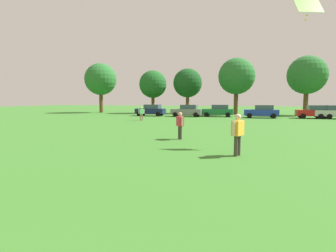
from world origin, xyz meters
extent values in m
plane|color=#387528|center=(0.00, 30.00, 0.00)|extent=(160.00, 160.00, 0.00)
cylinder|color=#3F3833|center=(4.92, 12.89, 0.43)|extent=(0.16, 0.16, 0.86)
cylinder|color=#3F3833|center=(4.81, 12.65, 0.43)|extent=(0.16, 0.16, 0.86)
cube|color=yellow|center=(4.86, 12.77, 1.16)|extent=(0.53, 0.66, 0.61)
cylinder|color=beige|center=(5.01, 13.09, 1.18)|extent=(0.13, 0.13, 0.57)
cylinder|color=beige|center=(4.71, 12.45, 1.18)|extent=(0.13, 0.13, 0.57)
sphere|color=beige|center=(4.86, 12.77, 1.62)|extent=(0.27, 0.27, 0.27)
cylinder|color=#3F3833|center=(1.54, 16.65, 0.39)|extent=(0.15, 0.15, 0.79)
cylinder|color=#3F3833|center=(1.40, 16.84, 0.39)|extent=(0.15, 0.15, 0.79)
cube|color=#D8334C|center=(1.47, 16.75, 1.07)|extent=(0.54, 0.60, 0.56)
cylinder|color=tan|center=(1.66, 16.48, 1.09)|extent=(0.12, 0.12, 0.53)
cylinder|color=tan|center=(1.29, 17.01, 1.09)|extent=(0.12, 0.12, 0.53)
sphere|color=tan|center=(1.47, 16.75, 1.49)|extent=(0.25, 0.25, 0.25)
cylinder|color=#8C7259|center=(-5.99, 29.68, 0.39)|extent=(0.15, 0.15, 0.78)
cylinder|color=#8C7259|center=(-6.14, 29.50, 0.39)|extent=(0.15, 0.15, 0.78)
cube|color=#4CB266|center=(-6.06, 29.59, 1.05)|extent=(0.55, 0.58, 0.55)
cylinder|color=beige|center=(-5.86, 29.83, 1.07)|extent=(0.11, 0.11, 0.52)
cylinder|color=beige|center=(-6.27, 29.34, 1.07)|extent=(0.11, 0.11, 0.52)
sphere|color=beige|center=(-6.06, 29.59, 1.46)|extent=(0.24, 0.24, 0.24)
cube|color=#8CD859|center=(8.05, 16.55, 7.00)|extent=(1.44, 1.00, 0.83)
sphere|color=yellow|center=(8.05, 16.55, 6.75)|extent=(0.10, 0.10, 0.10)
sphere|color=yellow|center=(8.00, 16.55, 6.53)|extent=(0.10, 0.10, 0.10)
sphere|color=yellow|center=(7.95, 16.55, 6.31)|extent=(0.10, 0.10, 0.10)
cube|color=#141E4C|center=(-8.21, 38.59, 0.70)|extent=(4.30, 1.80, 0.76)
cube|color=#334756|center=(-7.86, 38.59, 1.38)|extent=(2.24, 1.58, 0.60)
cylinder|color=black|center=(-9.67, 37.69, 0.32)|extent=(0.64, 0.22, 0.64)
cylinder|color=black|center=(-9.67, 39.49, 0.32)|extent=(0.64, 0.22, 0.64)
cylinder|color=black|center=(-6.75, 37.69, 0.32)|extent=(0.64, 0.22, 0.64)
cylinder|color=black|center=(-6.75, 39.49, 0.32)|extent=(0.64, 0.22, 0.64)
cube|color=slate|center=(-2.67, 38.32, 0.70)|extent=(4.30, 1.80, 0.76)
cube|color=#334756|center=(-2.33, 38.32, 1.38)|extent=(2.24, 1.58, 0.60)
cylinder|color=black|center=(-4.13, 37.42, 0.32)|extent=(0.64, 0.22, 0.64)
cylinder|color=black|center=(-4.13, 39.22, 0.32)|extent=(0.64, 0.22, 0.64)
cylinder|color=black|center=(-1.21, 37.42, 0.32)|extent=(0.64, 0.22, 0.64)
cylinder|color=black|center=(-1.21, 39.22, 0.32)|extent=(0.64, 0.22, 0.64)
cube|color=#196B38|center=(1.58, 39.49, 0.70)|extent=(4.30, 1.80, 0.76)
cube|color=#334756|center=(1.92, 39.49, 1.38)|extent=(2.24, 1.58, 0.60)
cylinder|color=black|center=(0.12, 38.59, 0.32)|extent=(0.64, 0.22, 0.64)
cylinder|color=black|center=(0.12, 40.39, 0.32)|extent=(0.64, 0.22, 0.64)
cylinder|color=black|center=(3.04, 38.59, 0.32)|extent=(0.64, 0.22, 0.64)
cylinder|color=black|center=(3.04, 40.39, 0.32)|extent=(0.64, 0.22, 0.64)
cube|color=#1E38AD|center=(7.32, 38.31, 0.70)|extent=(4.30, 1.80, 0.76)
cube|color=#334756|center=(7.66, 38.31, 1.38)|extent=(2.24, 1.58, 0.60)
cylinder|color=black|center=(5.86, 37.41, 0.32)|extent=(0.64, 0.22, 0.64)
cylinder|color=black|center=(5.86, 39.21, 0.32)|extent=(0.64, 0.22, 0.64)
cylinder|color=black|center=(8.78, 37.41, 0.32)|extent=(0.64, 0.22, 0.64)
cylinder|color=black|center=(8.78, 39.21, 0.32)|extent=(0.64, 0.22, 0.64)
cube|color=red|center=(13.81, 39.04, 0.70)|extent=(4.30, 1.80, 0.76)
cube|color=#334756|center=(14.15, 39.04, 1.38)|extent=(2.24, 1.58, 0.60)
cylinder|color=black|center=(12.35, 38.14, 0.32)|extent=(0.64, 0.22, 0.64)
cylinder|color=black|center=(12.35, 39.94, 0.32)|extent=(0.64, 0.22, 0.64)
cylinder|color=black|center=(15.27, 38.14, 0.32)|extent=(0.64, 0.22, 0.64)
cylinder|color=black|center=(15.27, 39.94, 0.32)|extent=(0.64, 0.22, 0.64)
cube|color=silver|center=(15.79, 38.98, 0.70)|extent=(4.30, 1.80, 0.76)
cube|color=#334756|center=(16.14, 38.98, 1.38)|extent=(2.24, 1.58, 0.60)
cylinder|color=black|center=(14.33, 38.08, 0.32)|extent=(0.64, 0.22, 0.64)
cylinder|color=black|center=(14.33, 39.88, 0.32)|extent=(0.64, 0.22, 0.64)
cylinder|color=brown|center=(-20.71, 46.12, 1.86)|extent=(0.69, 0.69, 3.72)
sphere|color=#286B2D|center=(-20.71, 46.12, 6.22)|extent=(5.88, 5.88, 5.88)
cylinder|color=brown|center=(-10.55, 46.54, 1.54)|extent=(0.57, 0.57, 3.08)
sphere|color=#1E5B23|center=(-10.55, 46.54, 5.15)|extent=(4.87, 4.87, 4.87)
cylinder|color=brown|center=(-4.40, 47.29, 1.59)|extent=(0.58, 0.58, 3.17)
sphere|color=#194C1E|center=(-4.40, 47.29, 5.30)|extent=(5.01, 5.01, 5.01)
cylinder|color=brown|center=(3.88, 46.10, 1.85)|extent=(0.68, 0.68, 3.69)
sphere|color=#286B2D|center=(3.88, 46.10, 6.17)|extent=(5.83, 5.83, 5.83)
cylinder|color=brown|center=(14.26, 46.50, 1.84)|extent=(0.68, 0.68, 3.67)
sphere|color=#286B2D|center=(14.26, 46.50, 6.14)|extent=(5.80, 5.80, 5.80)
camera|label=1|loc=(5.06, 1.51, 2.31)|focal=28.30mm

